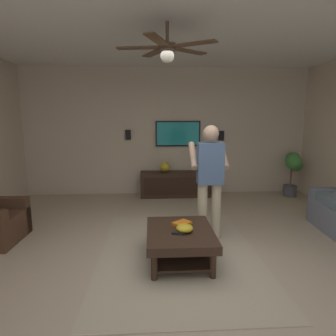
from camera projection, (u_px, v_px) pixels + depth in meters
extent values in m
plane|color=tan|center=(183.00, 266.00, 3.47)|extent=(8.29, 8.29, 0.00)
cube|color=#C6B299|center=(167.00, 132.00, 6.67)|extent=(0.10, 6.59, 2.85)
cube|color=white|center=(186.00, 2.00, 2.98)|extent=(7.10, 6.59, 0.10)
cube|color=tan|center=(178.00, 253.00, 3.79)|extent=(2.83, 2.01, 0.01)
cube|color=slate|center=(335.00, 205.00, 4.92)|extent=(0.25, 0.85, 0.58)
cube|color=#472D1E|center=(2.00, 215.00, 4.42)|extent=(0.19, 0.81, 0.56)
cube|color=#332116|center=(180.00, 234.00, 3.53)|extent=(1.00, 0.80, 0.10)
cylinder|color=#332116|center=(200.00, 235.00, 4.00)|extent=(0.07, 0.07, 0.30)
cylinder|color=#332116|center=(153.00, 236.00, 3.96)|extent=(0.07, 0.07, 0.30)
cylinder|color=#332116|center=(213.00, 266.00, 3.17)|extent=(0.07, 0.07, 0.30)
cylinder|color=#332116|center=(154.00, 268.00, 3.13)|extent=(0.07, 0.07, 0.30)
cube|color=black|center=(180.00, 253.00, 3.58)|extent=(0.88, 0.68, 0.03)
cube|color=#332116|center=(179.00, 184.00, 6.55)|extent=(0.44, 1.70, 0.55)
cube|color=black|center=(180.00, 186.00, 6.33)|extent=(0.01, 1.56, 0.39)
cube|color=black|center=(178.00, 134.00, 6.60)|extent=(0.05, 1.01, 0.57)
cube|color=teal|center=(178.00, 134.00, 6.58)|extent=(0.01, 0.95, 0.51)
cylinder|color=#C6B793|center=(216.00, 211.00, 4.20)|extent=(0.14, 0.14, 0.82)
cylinder|color=#C6B793|center=(202.00, 212.00, 4.19)|extent=(0.14, 0.14, 0.82)
cube|color=slate|center=(210.00, 163.00, 4.08)|extent=(0.23, 0.36, 0.58)
sphere|color=tan|center=(211.00, 133.00, 4.01)|extent=(0.22, 0.22, 0.22)
cylinder|color=tan|center=(223.00, 155.00, 4.25)|extent=(0.48, 0.10, 0.37)
cylinder|color=tan|center=(193.00, 155.00, 4.23)|extent=(0.48, 0.10, 0.37)
cube|color=white|center=(206.00, 160.00, 4.45)|extent=(0.04, 0.05, 0.16)
cylinder|color=#4C4C51|center=(290.00, 191.00, 6.56)|extent=(0.29, 0.29, 0.25)
cylinder|color=brown|center=(291.00, 177.00, 6.50)|extent=(0.04, 0.04, 0.40)
sphere|color=#3D7F38|center=(293.00, 160.00, 6.50)|extent=(0.33, 0.33, 0.33)
sphere|color=#3D7F38|center=(295.00, 163.00, 6.36)|extent=(0.25, 0.25, 0.25)
sphere|color=#3D7F38|center=(294.00, 162.00, 6.30)|extent=(0.33, 0.33, 0.33)
sphere|color=#3D7F38|center=(296.00, 165.00, 6.53)|extent=(0.29, 0.29, 0.29)
ellipsoid|color=gold|center=(185.00, 228.00, 3.46)|extent=(0.20, 0.20, 0.09)
cube|color=white|center=(184.00, 229.00, 3.52)|extent=(0.15, 0.07, 0.02)
cube|color=black|center=(178.00, 233.00, 3.39)|extent=(0.08, 0.16, 0.02)
cube|color=orange|center=(182.00, 223.00, 3.70)|extent=(0.26, 0.27, 0.04)
sphere|color=gold|center=(165.00, 167.00, 6.52)|extent=(0.22, 0.22, 0.22)
cube|color=black|center=(221.00, 136.00, 6.68)|extent=(0.06, 0.12, 0.22)
cube|color=black|center=(128.00, 135.00, 6.55)|extent=(0.06, 0.12, 0.22)
cylinder|color=#4C3828|center=(167.00, 34.00, 3.37)|extent=(0.04, 0.04, 0.28)
cylinder|color=#4C3828|center=(167.00, 47.00, 3.40)|extent=(0.20, 0.20, 0.08)
sphere|color=silver|center=(167.00, 56.00, 3.41)|extent=(0.16, 0.16, 0.16)
cube|color=brown|center=(155.00, 52.00, 3.67)|extent=(0.56, 0.35, 0.02)
cube|color=brown|center=(140.00, 48.00, 3.43)|extent=(0.21, 0.57, 0.02)
cube|color=brown|center=(158.00, 40.00, 3.09)|extent=(0.57, 0.31, 0.02)
cube|color=brown|center=(193.00, 44.00, 3.25)|extent=(0.39, 0.54, 0.02)
cube|color=brown|center=(188.00, 51.00, 3.59)|extent=(0.42, 0.53, 0.02)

